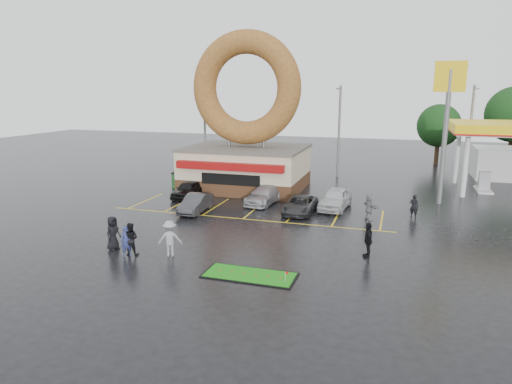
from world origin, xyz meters
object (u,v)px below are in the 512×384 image
(streetlight_left, at_px, (204,126))
(car_silver, at_px, (264,195))
(donut_shop, at_px, (246,138))
(shell_sign, at_px, (448,106))
(streetlight_right, at_px, (470,131))
(car_dgrey, at_px, (196,203))
(person_blue, at_px, (127,241))
(car_white, at_px, (335,199))
(putting_green, at_px, (250,275))
(car_grey, at_px, (300,205))
(dumpster, at_px, (184,180))
(person_cameraman, at_px, (368,240))
(car_black, at_px, (188,189))
(streetlight_mid, at_px, (339,129))

(streetlight_left, bearing_deg, car_silver, -49.65)
(donut_shop, bearing_deg, shell_sign, -3.47)
(donut_shop, relative_size, streetlight_right, 1.50)
(car_dgrey, relative_size, person_blue, 2.41)
(car_white, distance_m, putting_green, 13.85)
(car_dgrey, bearing_deg, donut_shop, 81.98)
(streetlight_right, relative_size, car_white, 1.99)
(streetlight_right, xyz_separation_m, car_white, (-10.41, -13.92, -4.01))
(car_grey, bearing_deg, streetlight_right, 52.01)
(car_grey, relative_size, dumpster, 2.40)
(car_white, distance_m, dumpster, 14.55)
(car_white, xyz_separation_m, person_cameraman, (2.99, -9.45, 0.16))
(person_cameraman, bearing_deg, car_white, -175.77)
(streetlight_left, distance_m, streetlight_right, 26.08)
(person_blue, distance_m, putting_green, 7.04)
(car_silver, bearing_deg, car_grey, -23.84)
(car_grey, bearing_deg, car_black, 169.31)
(car_grey, bearing_deg, streetlight_left, 134.58)
(car_dgrey, distance_m, car_grey, 7.43)
(dumpster, bearing_deg, car_dgrey, -67.26)
(car_silver, xyz_separation_m, dumpster, (-8.62, 3.64, -0.00))
(donut_shop, xyz_separation_m, dumpster, (-5.50, -1.33, -3.81))
(streetlight_mid, bearing_deg, person_cameraman, -78.43)
(streetlight_left, relative_size, putting_green, 2.04)
(car_dgrey, distance_m, person_cameraman, 13.58)
(streetlight_left, bearing_deg, person_blue, -75.40)
(car_white, height_order, putting_green, car_white)
(streetlight_right, relative_size, car_black, 2.27)
(car_black, relative_size, putting_green, 0.90)
(car_black, height_order, car_silver, car_black)
(car_black, bearing_deg, streetlight_mid, 51.52)
(car_black, bearing_deg, streetlight_right, 32.04)
(streetlight_left, distance_m, person_blue, 26.18)
(streetlight_mid, distance_m, car_grey, 15.43)
(streetlight_mid, bearing_deg, car_black, -128.55)
(donut_shop, xyz_separation_m, streetlight_mid, (7.00, 7.95, 0.32))
(shell_sign, xyz_separation_m, person_blue, (-16.48, -17.13, -6.57))
(streetlight_left, height_order, streetlight_right, same)
(car_dgrey, relative_size, car_grey, 0.90)
(car_dgrey, relative_size, person_cameraman, 2.09)
(donut_shop, height_order, streetlight_left, donut_shop)
(streetlight_left, xyz_separation_m, putting_green, (13.49, -25.59, -4.75))
(car_black, bearing_deg, donut_shop, 56.54)
(dumpster, bearing_deg, person_cameraman, -46.67)
(streetlight_left, distance_m, streetlight_mid, 14.04)
(dumpster, bearing_deg, car_white, -23.70)
(car_black, height_order, person_blue, person_blue)
(shell_sign, xyz_separation_m, streetlight_left, (-23.00, 7.92, -2.60))
(person_blue, bearing_deg, streetlight_mid, 35.61)
(car_dgrey, bearing_deg, streetlight_right, 39.14)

